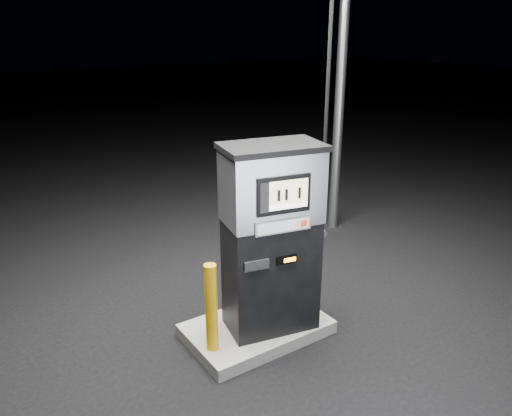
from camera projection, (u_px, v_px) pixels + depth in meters
ground at (257, 334)px, 5.84m from camera, size 80.00×80.00×0.00m
pump_island at (257, 329)px, 5.81m from camera, size 1.60×1.00×0.15m
fuel_dispenser at (272, 238)px, 5.39m from camera, size 1.22×0.83×4.40m
bollard_left at (211, 308)px, 5.17m from camera, size 0.16×0.16×0.99m
bollard_right at (288, 270)px, 6.02m from camera, size 0.14×0.14×0.94m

